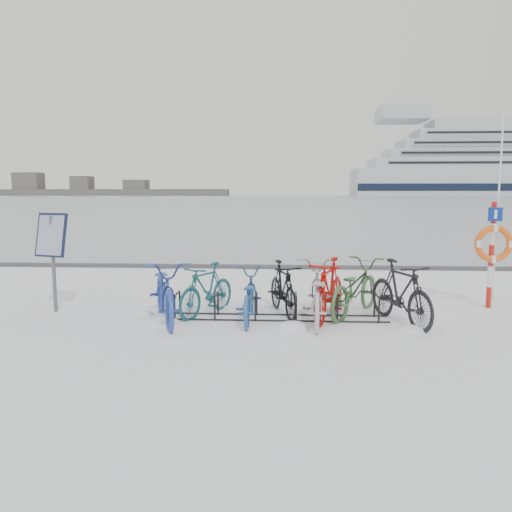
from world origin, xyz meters
TOP-DOWN VIEW (x-y plane):
  - ground at (0.00, 0.00)m, footprint 900.00×900.00m
  - ice_sheet at (0.00, 155.00)m, footprint 400.00×298.00m
  - quay_edge at (0.00, 5.90)m, footprint 400.00×0.25m
  - bike_rack at (0.00, 0.00)m, footprint 4.00×0.48m
  - info_board at (-4.23, 0.29)m, footprint 0.67×0.40m
  - lifebuoy_station at (4.19, 1.03)m, footprint 0.73×0.22m
  - shoreline at (-122.02, 260.00)m, footprint 180.00×12.00m
  - bike_0 at (-1.96, -0.22)m, footprint 1.46×2.31m
  - bike_1 at (-1.30, 0.26)m, footprint 1.17×1.68m
  - bike_2 at (-0.49, -0.11)m, footprint 0.64×1.82m
  - bike_3 at (0.12, 0.36)m, footprint 0.92×1.77m
  - bike_4 at (0.71, -0.15)m, footprint 0.84×2.12m
  - bike_5 at (0.95, 0.03)m, footprint 1.12×1.95m
  - bike_6 at (1.46, 0.40)m, footprint 1.64×2.11m
  - bike_7 at (2.18, -0.15)m, footprint 1.15×1.95m
  - snow_drifts at (0.16, -0.11)m, footprint 5.92×1.83m

SIDE VIEW (x-z plane):
  - ground at x=0.00m, z-range 0.00..0.00m
  - snow_drifts at x=0.16m, z-range -0.10..0.10m
  - ice_sheet at x=0.00m, z-range 0.00..0.02m
  - quay_edge at x=0.00m, z-range 0.00..0.10m
  - bike_rack at x=0.00m, z-range -0.05..0.41m
  - bike_2 at x=-0.49m, z-range 0.00..0.95m
  - bike_1 at x=-1.30m, z-range 0.00..0.99m
  - bike_3 at x=0.12m, z-range 0.00..1.03m
  - bike_6 at x=1.46m, z-range 0.00..1.07m
  - bike_4 at x=0.71m, z-range 0.00..1.09m
  - bike_5 at x=0.95m, z-range 0.00..1.13m
  - bike_7 at x=2.18m, z-range 0.00..1.13m
  - bike_0 at x=-1.96m, z-range 0.00..1.15m
  - lifebuoy_station at x=4.19m, z-range -0.62..3.17m
  - info_board at x=-4.23m, z-range 0.42..2.30m
  - shoreline at x=-122.02m, z-range -1.96..7.54m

